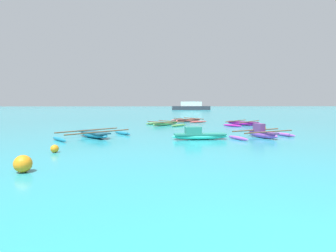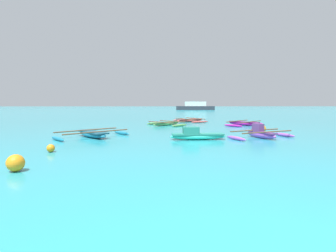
{
  "view_description": "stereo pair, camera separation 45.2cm",
  "coord_description": "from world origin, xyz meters",
  "views": [
    {
      "loc": [
        -2.14,
        -1.53,
        2.09
      ],
      "look_at": [
        -1.37,
        18.34,
        0.25
      ],
      "focal_mm": 28.0,
      "sensor_mm": 36.0,
      "label": 1
    },
    {
      "loc": [
        -1.69,
        -1.54,
        2.09
      ],
      "look_at": [
        -1.37,
        18.34,
        0.25
      ],
      "focal_mm": 28.0,
      "sensor_mm": 36.0,
      "label": 2
    }
  ],
  "objects": [
    {
      "name": "distant_ferry",
      "position": [
        6.49,
        66.52,
        0.88
      ],
      "size": [
        9.8,
        2.16,
        2.16
      ],
      "color": "#2D333D",
      "rests_on": "ground_plane"
    },
    {
      "name": "moored_boat_2",
      "position": [
        1.05,
        25.85,
        0.17
      ],
      "size": [
        3.64,
        4.14,
        0.36
      ],
      "rotation": [
        0.0,
        0.0,
        0.53
      ],
      "color": "#DE5550",
      "rests_on": "ground_plane"
    },
    {
      "name": "mooring_buoy_1",
      "position": [
        -6.15,
        6.24,
        0.26
      ],
      "size": [
        0.52,
        0.52,
        0.52
      ],
      "color": "orange",
      "rests_on": "ground_plane"
    },
    {
      "name": "moored_boat_1",
      "position": [
        -5.93,
        13.9,
        0.19
      ],
      "size": [
        4.32,
        4.09,
        0.41
      ],
      "rotation": [
        0.0,
        0.0,
        -0.85
      ],
      "color": "teal",
      "rests_on": "ground_plane"
    },
    {
      "name": "moored_boat_4",
      "position": [
        3.91,
        13.38,
        0.26
      ],
      "size": [
        4.11,
        2.96,
        0.82
      ],
      "rotation": [
        0.0,
        0.0,
        -1.16
      ],
      "color": "#9D4FBD",
      "rests_on": "ground_plane"
    },
    {
      "name": "moored_boat_3",
      "position": [
        5.44,
        21.52,
        0.18
      ],
      "size": [
        3.97,
        3.93,
        0.4
      ],
      "rotation": [
        0.0,
        0.0,
        -0.8
      ],
      "color": "#AF1A92",
      "rests_on": "ground_plane"
    },
    {
      "name": "mooring_buoy_0",
      "position": [
        -6.41,
        9.3,
        0.16
      ],
      "size": [
        0.33,
        0.33,
        0.33
      ],
      "color": "orange",
      "rests_on": "ground_plane"
    },
    {
      "name": "mooring_buoy_2",
      "position": [
        4.92,
        15.91,
        0.28
      ],
      "size": [
        0.55,
        0.55,
        0.55
      ],
      "color": "orange",
      "rests_on": "ground_plane"
    },
    {
      "name": "moored_boat_0",
      "position": [
        0.13,
        12.81,
        0.25
      ],
      "size": [
        3.15,
        0.87,
        0.71
      ],
      "rotation": [
        0.0,
        0.0,
        0.06
      ],
      "color": "#2FD5B8",
      "rests_on": "ground_plane"
    },
    {
      "name": "moored_boat_5",
      "position": [
        -1.46,
        21.71,
        0.16
      ],
      "size": [
        3.7,
        3.68,
        0.36
      ],
      "rotation": [
        0.0,
        0.0,
        0.8
      ],
      "color": "#64A755",
      "rests_on": "ground_plane"
    }
  ]
}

